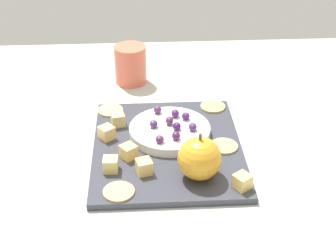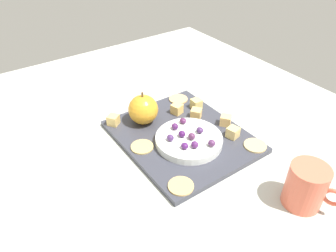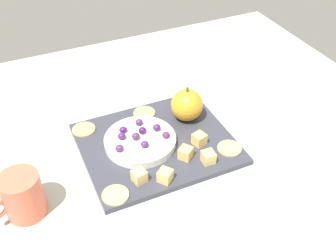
{
  "view_description": "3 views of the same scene",
  "coord_description": "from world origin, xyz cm",
  "px_view_note": "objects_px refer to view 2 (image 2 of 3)",
  "views": [
    {
      "loc": [
        -74.51,
        5.18,
        59.52
      ],
      "look_at": [
        5.68,
        0.5,
        9.04
      ],
      "focal_mm": 53.13,
      "sensor_mm": 36.0,
      "label": 1
    },
    {
      "loc": [
        54.6,
        -38.39,
        54.52
      ],
      "look_at": [
        2.82,
        -2.29,
        8.09
      ],
      "focal_mm": 34.35,
      "sensor_mm": 36.0,
      "label": 2
    },
    {
      "loc": [
        30.61,
        64.47,
        65.97
      ],
      "look_at": [
        1.87,
        0.91,
        9.13
      ],
      "focal_mm": 43.22,
      "sensor_mm": 36.0,
      "label": 3
    }
  ],
  "objects_px": {
    "serving_dish": "(189,140)",
    "grape_3": "(195,145)",
    "cracker_3": "(178,99)",
    "cracker_1": "(142,147)",
    "cheese_cube_1": "(196,114)",
    "grape_5": "(185,146)",
    "platter": "(182,136)",
    "cheese_cube_4": "(113,120)",
    "grape_4": "(183,121)",
    "apple_whole": "(143,110)",
    "cheese_cube_3": "(177,109)",
    "cracker_0": "(181,186)",
    "grape_1": "(182,134)",
    "cheese_cube_5": "(233,132)",
    "grape_2": "(175,126)",
    "grape_8": "(200,130)",
    "cheese_cube_2": "(226,120)",
    "grape_0": "(191,137)",
    "grape_7": "(170,138)",
    "grape_6": "(212,143)",
    "cup": "(306,186)",
    "cracker_2": "(255,145)",
    "cheese_cube_0": "(196,104)"
  },
  "relations": [
    {
      "from": "grape_0",
      "to": "grape_1",
      "type": "height_order",
      "value": "same"
    },
    {
      "from": "grape_4",
      "to": "grape_2",
      "type": "bearing_deg",
      "value": -74.53
    },
    {
      "from": "serving_dish",
      "to": "grape_3",
      "type": "distance_m",
      "value": 0.04
    },
    {
      "from": "grape_1",
      "to": "grape_5",
      "type": "height_order",
      "value": "grape_1"
    },
    {
      "from": "cup",
      "to": "grape_0",
      "type": "bearing_deg",
      "value": -162.12
    },
    {
      "from": "grape_0",
      "to": "grape_4",
      "type": "height_order",
      "value": "grape_0"
    },
    {
      "from": "cheese_cube_1",
      "to": "grape_2",
      "type": "xyz_separation_m",
      "value": [
        0.03,
        -0.09,
        0.01
      ]
    },
    {
      "from": "platter",
      "to": "grape_7",
      "type": "height_order",
      "value": "grape_7"
    },
    {
      "from": "serving_dish",
      "to": "cup",
      "type": "bearing_deg",
      "value": 16.27
    },
    {
      "from": "apple_whole",
      "to": "grape_6",
      "type": "bearing_deg",
      "value": 18.65
    },
    {
      "from": "platter",
      "to": "cheese_cube_5",
      "type": "distance_m",
      "value": 0.13
    },
    {
      "from": "cracker_3",
      "to": "cracker_1",
      "type": "bearing_deg",
      "value": -57.91
    },
    {
      "from": "serving_dish",
      "to": "grape_3",
      "type": "height_order",
      "value": "grape_3"
    },
    {
      "from": "cheese_cube_0",
      "to": "grape_6",
      "type": "xyz_separation_m",
      "value": [
        0.17,
        -0.09,
        0.01
      ]
    },
    {
      "from": "serving_dish",
      "to": "cheese_cube_2",
      "type": "xyz_separation_m",
      "value": [
        -0.01,
        0.12,
        0.0
      ]
    },
    {
      "from": "cracker_3",
      "to": "grape_4",
      "type": "height_order",
      "value": "grape_4"
    },
    {
      "from": "grape_3",
      "to": "grape_6",
      "type": "relative_size",
      "value": 1.0
    },
    {
      "from": "cheese_cube_4",
      "to": "grape_4",
      "type": "height_order",
      "value": "grape_4"
    },
    {
      "from": "cheese_cube_1",
      "to": "cracker_1",
      "type": "distance_m",
      "value": 0.18
    },
    {
      "from": "serving_dish",
      "to": "grape_7",
      "type": "bearing_deg",
      "value": -108.24
    },
    {
      "from": "apple_whole",
      "to": "cheese_cube_3",
      "type": "relative_size",
      "value": 2.95
    },
    {
      "from": "cracker_1",
      "to": "serving_dish",
      "type": "bearing_deg",
      "value": 64.15
    },
    {
      "from": "grape_3",
      "to": "grape_6",
      "type": "xyz_separation_m",
      "value": [
        0.02,
        0.04,
        -0.0
      ]
    },
    {
      "from": "cheese_cube_1",
      "to": "grape_5",
      "type": "relative_size",
      "value": 1.46
    },
    {
      "from": "cracker_2",
      "to": "grape_6",
      "type": "height_order",
      "value": "grape_6"
    },
    {
      "from": "grape_3",
      "to": "grape_4",
      "type": "bearing_deg",
      "value": 158.71
    },
    {
      "from": "cracker_1",
      "to": "grape_6",
      "type": "distance_m",
      "value": 0.16
    },
    {
      "from": "cheese_cube_5",
      "to": "cracker_1",
      "type": "distance_m",
      "value": 0.22
    },
    {
      "from": "cracker_2",
      "to": "grape_0",
      "type": "xyz_separation_m",
      "value": [
        -0.09,
        -0.13,
        0.02
      ]
    },
    {
      "from": "cheese_cube_3",
      "to": "cracker_0",
      "type": "distance_m",
      "value": 0.27
    },
    {
      "from": "grape_0",
      "to": "grape_7",
      "type": "xyz_separation_m",
      "value": [
        -0.02,
        -0.04,
        -0.0
      ]
    },
    {
      "from": "cracker_1",
      "to": "grape_3",
      "type": "height_order",
      "value": "grape_3"
    },
    {
      "from": "platter",
      "to": "cracker_1",
      "type": "relative_size",
      "value": 6.19
    },
    {
      "from": "cracker_3",
      "to": "platter",
      "type": "bearing_deg",
      "value": -33.22
    },
    {
      "from": "cheese_cube_2",
      "to": "cheese_cube_3",
      "type": "xyz_separation_m",
      "value": [
        -0.12,
        -0.07,
        0.0
      ]
    },
    {
      "from": "apple_whole",
      "to": "grape_7",
      "type": "relative_size",
      "value": 4.32
    },
    {
      "from": "grape_8",
      "to": "cracker_3",
      "type": "bearing_deg",
      "value": 159.55
    },
    {
      "from": "apple_whole",
      "to": "cup",
      "type": "relative_size",
      "value": 0.74
    },
    {
      "from": "cheese_cube_1",
      "to": "grape_5",
      "type": "xyz_separation_m",
      "value": [
        0.1,
        -0.12,
        0.01
      ]
    },
    {
      "from": "cracker_0",
      "to": "cheese_cube_1",
      "type": "bearing_deg",
      "value": 134.15
    },
    {
      "from": "grape_3",
      "to": "cheese_cube_5",
      "type": "bearing_deg",
      "value": 87.8
    },
    {
      "from": "cracker_1",
      "to": "grape_2",
      "type": "bearing_deg",
      "value": 86.86
    },
    {
      "from": "grape_1",
      "to": "cheese_cube_0",
      "type": "bearing_deg",
      "value": 128.58
    },
    {
      "from": "cheese_cube_2",
      "to": "grape_1",
      "type": "distance_m",
      "value": 0.14
    },
    {
      "from": "cheese_cube_3",
      "to": "grape_8",
      "type": "height_order",
      "value": "grape_8"
    },
    {
      "from": "cheese_cube_4",
      "to": "cup",
      "type": "distance_m",
      "value": 0.48
    },
    {
      "from": "cheese_cube_4",
      "to": "grape_0",
      "type": "distance_m",
      "value": 0.21
    },
    {
      "from": "cheese_cube_2",
      "to": "cracker_2",
      "type": "xyz_separation_m",
      "value": [
        0.11,
        -0.0,
        -0.01
      ]
    },
    {
      "from": "grape_3",
      "to": "grape_8",
      "type": "relative_size",
      "value": 1.0
    },
    {
      "from": "grape_4",
      "to": "cheese_cube_2",
      "type": "bearing_deg",
      "value": 65.04
    }
  ]
}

